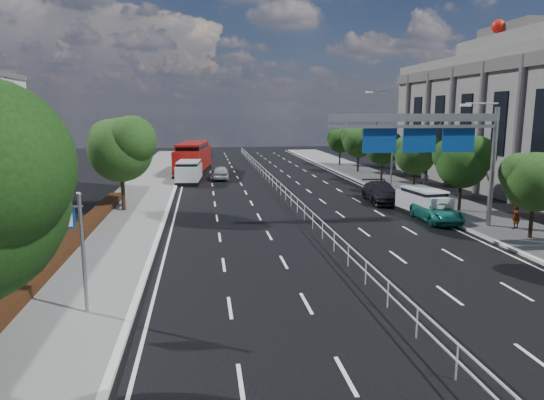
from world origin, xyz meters
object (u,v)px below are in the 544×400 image
object	(u,v)px
pedestrian_b	(425,179)
near_car_silver	(220,172)
overhead_gantry	(433,135)
silver_minivan	(423,202)
near_car_dark	(201,151)
pedestrian_a	(516,214)
toilet_sign	(67,233)
white_minivan	(189,172)
red_bus	(193,157)
parked_car_teal	(437,212)
parked_car_dark	(381,192)

from	to	relation	value
pedestrian_b	near_car_silver	bearing A→B (deg)	8.65
overhead_gantry	silver_minivan	distance (m)	6.34
near_car_dark	silver_minivan	size ratio (longest dim) A/B	0.92
silver_minivan	pedestrian_a	world-z (taller)	pedestrian_a
toilet_sign	white_minivan	world-z (taller)	toilet_sign
red_bus	parked_car_teal	size ratio (longest dim) A/B	2.65
pedestrian_a	pedestrian_b	distance (m)	15.53
parked_car_teal	toilet_sign	bearing A→B (deg)	-146.28
silver_minivan	pedestrian_a	distance (m)	6.03
white_minivan	pedestrian_a	bearing A→B (deg)	-43.98
toilet_sign	near_car_silver	size ratio (longest dim) A/B	1.02
near_car_silver	near_car_dark	distance (m)	29.36
pedestrian_a	white_minivan	bearing A→B (deg)	-78.30
toilet_sign	parked_car_dark	bearing A→B (deg)	46.29
overhead_gantry	near_car_dark	world-z (taller)	overhead_gantry
pedestrian_a	near_car_dark	bearing A→B (deg)	-100.36
overhead_gantry	red_bus	distance (m)	32.70
white_minivan	parked_car_teal	size ratio (longest dim) A/B	1.16
overhead_gantry	silver_minivan	bearing A→B (deg)	68.44
red_bus	near_car_dark	bearing A→B (deg)	95.55
near_car_dark	red_bus	bearing A→B (deg)	87.18
red_bus	parked_car_teal	bearing A→B (deg)	-52.46
overhead_gantry	pedestrian_a	size ratio (longest dim) A/B	5.84
overhead_gantry	pedestrian_a	bearing A→B (deg)	-11.66
toilet_sign	pedestrian_a	distance (m)	24.47
overhead_gantry	red_bus	world-z (taller)	overhead_gantry
white_minivan	near_car_silver	size ratio (longest dim) A/B	1.23
silver_minivan	pedestrian_b	distance (m)	11.64
silver_minivan	pedestrian_b	world-z (taller)	silver_minivan
toilet_sign	near_car_silver	xyz separation A→B (m)	(6.30, 33.71, -2.22)
parked_car_dark	parked_car_teal	bearing A→B (deg)	-75.07
red_bus	near_car_silver	world-z (taller)	red_bus
red_bus	near_car_dark	xyz separation A→B (m)	(0.78, 23.76, -1.13)
white_minivan	pedestrian_a	distance (m)	29.79
parked_car_teal	pedestrian_a	world-z (taller)	pedestrian_a
near_car_silver	silver_minivan	size ratio (longest dim) A/B	0.93
toilet_sign	red_bus	world-z (taller)	toilet_sign
pedestrian_a	pedestrian_b	size ratio (longest dim) A/B	1.11
parked_car_dark	pedestrian_b	distance (m)	8.26
white_minivan	silver_minivan	xyz separation A→B (m)	(16.10, -17.54, -0.18)
toilet_sign	white_minivan	xyz separation A→B (m)	(3.16, 31.54, -1.87)
silver_minivan	pedestrian_b	bearing A→B (deg)	57.60
toilet_sign	white_minivan	distance (m)	31.75
parked_car_dark	near_car_dark	bearing A→B (deg)	113.61
toilet_sign	silver_minivan	size ratio (longest dim) A/B	0.95
near_car_silver	pedestrian_a	xyz separation A→B (m)	(16.36, -24.68, 0.29)
white_minivan	silver_minivan	world-z (taller)	white_minivan
near_car_silver	parked_car_teal	world-z (taller)	near_car_silver
parked_car_teal	near_car_dark	bearing A→B (deg)	108.20
near_car_silver	pedestrian_b	world-z (taller)	pedestrian_b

